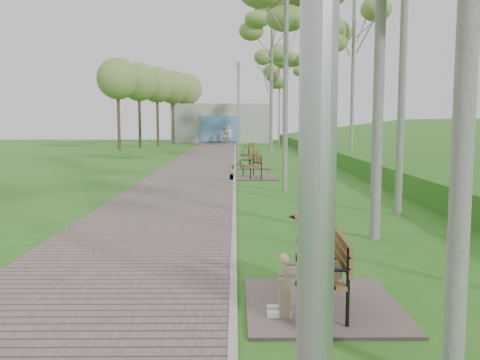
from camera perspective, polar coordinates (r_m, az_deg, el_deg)
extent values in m
plane|color=#2B681A|center=(6.11, -0.74, -15.36)|extent=(120.00, 120.00, 0.00)
cube|color=#645451|center=(27.33, -4.24, 1.60)|extent=(3.50, 67.00, 0.04)
cube|color=#999993|center=(27.27, -0.56, 1.62)|extent=(0.10, 67.00, 0.05)
cube|color=#9E9E99|center=(56.70, -2.06, 6.05)|extent=(10.00, 5.00, 4.00)
cube|color=#5380B9|center=(54.10, -2.14, 5.51)|extent=(4.00, 0.20, 2.60)
cube|color=#645451|center=(6.77, 8.77, -13.03)|extent=(1.86, 2.07, 0.04)
cube|color=brown|center=(6.63, 8.40, -9.42)|extent=(0.52, 1.57, 0.04)
cube|color=brown|center=(6.60, 10.60, -7.04)|extent=(0.10, 1.55, 0.34)
cube|color=#645451|center=(21.29, 1.39, 0.28)|extent=(1.84, 2.05, 0.04)
cube|color=brown|center=(21.25, 1.26, 1.46)|extent=(0.73, 1.60, 0.04)
cube|color=brown|center=(21.28, 1.91, 2.22)|extent=(0.32, 1.52, 0.34)
cube|color=#645451|center=(25.90, 1.13, 1.36)|extent=(1.75, 1.94, 0.04)
cube|color=brown|center=(25.87, 1.02, 2.28)|extent=(0.91, 1.52, 0.04)
cube|color=brown|center=(25.77, 1.51, 2.85)|extent=(0.54, 1.38, 0.32)
cube|color=#645451|center=(36.69, 0.98, 2.82)|extent=(1.57, 1.74, 0.04)
cube|color=brown|center=(36.67, 0.90, 3.40)|extent=(0.80, 1.36, 0.03)
cube|color=brown|center=(36.60, 1.21, 3.76)|extent=(0.46, 1.25, 0.29)
cylinder|color=#A2A4AA|center=(27.26, -0.18, 1.88)|extent=(0.20, 0.20, 0.30)
cylinder|color=#A2A4AA|center=(27.18, -0.18, 6.84)|extent=(0.12, 0.12, 5.02)
cylinder|color=#A2A4AA|center=(27.32, -0.18, 12.22)|extent=(0.18, 0.18, 0.25)
cylinder|color=#A2A4AA|center=(39.31, -0.14, 3.25)|extent=(0.21, 0.21, 0.32)
cylinder|color=#A2A4AA|center=(39.25, -0.15, 6.85)|extent=(0.13, 0.13, 5.25)
cylinder|color=#A2A4AA|center=(39.37, -0.15, 10.75)|extent=(0.19, 0.19, 0.26)
imported|color=silver|center=(52.70, -1.17, 4.84)|extent=(0.67, 0.45, 1.82)
imported|color=gray|center=(52.37, -1.70, 4.77)|extent=(0.92, 0.77, 1.70)
cylinder|color=silver|center=(10.51, 14.70, 14.03)|extent=(0.20, 0.20, 7.41)
cylinder|color=silver|center=(17.25, 4.93, 14.36)|extent=(0.19, 0.19, 9.35)
cylinder|color=silver|center=(26.85, 11.94, 10.65)|extent=(0.18, 0.18, 8.70)
ellipsoid|color=olive|center=(27.21, 12.08, 16.51)|extent=(2.61, 2.61, 3.83)
cylinder|color=silver|center=(23.11, 7.22, 11.01)|extent=(0.20, 0.20, 8.34)
ellipsoid|color=olive|center=(23.49, 7.31, 17.51)|extent=(2.91, 2.91, 3.67)
cylinder|color=silver|center=(34.82, 3.39, 10.40)|extent=(0.20, 0.20, 9.49)
ellipsoid|color=olive|center=(35.16, 3.42, 15.34)|extent=(2.84, 2.84, 4.18)
cylinder|color=silver|center=(42.79, 4.91, 9.51)|extent=(0.18, 0.18, 9.33)
ellipsoid|color=olive|center=(43.06, 4.95, 13.48)|extent=(2.54, 2.54, 4.10)
cylinder|color=silver|center=(45.61, 3.29, 8.33)|extent=(0.17, 0.17, 7.73)
ellipsoid|color=olive|center=(45.76, 3.31, 11.42)|extent=(2.51, 2.51, 3.40)
cylinder|color=silver|center=(48.40, 4.22, 8.55)|extent=(0.16, 0.16, 8.31)
ellipsoid|color=olive|center=(48.57, 4.25, 11.68)|extent=(2.29, 2.29, 3.66)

